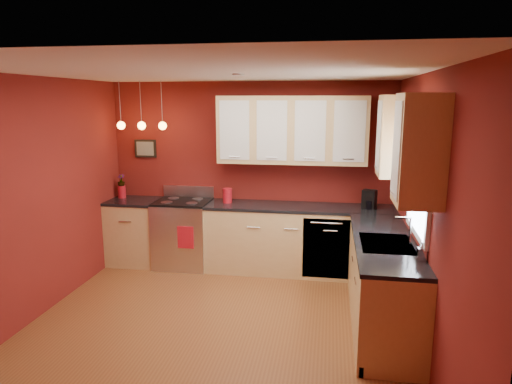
% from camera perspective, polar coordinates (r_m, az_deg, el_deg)
% --- Properties ---
extents(floor, '(4.20, 4.20, 0.00)m').
position_cam_1_polar(floor, '(4.95, -5.09, -16.87)').
color(floor, brown).
rests_on(floor, ground).
extents(ceiling, '(4.00, 4.20, 0.02)m').
position_cam_1_polar(ceiling, '(4.37, -5.71, 14.72)').
color(ceiling, '#EEE6CF').
rests_on(ceiling, wall_back).
extents(wall_back, '(4.00, 0.02, 2.60)m').
position_cam_1_polar(wall_back, '(6.50, -0.72, 2.18)').
color(wall_back, maroon).
rests_on(wall_back, floor).
extents(wall_front, '(4.00, 0.02, 2.60)m').
position_cam_1_polar(wall_front, '(2.61, -17.34, -12.69)').
color(wall_front, maroon).
rests_on(wall_front, floor).
extents(wall_left, '(0.02, 4.20, 2.60)m').
position_cam_1_polar(wall_left, '(5.35, -26.60, -1.07)').
color(wall_left, maroon).
rests_on(wall_left, floor).
extents(wall_right, '(0.02, 4.20, 2.60)m').
position_cam_1_polar(wall_right, '(4.44, 20.52, -2.94)').
color(wall_right, maroon).
rests_on(wall_right, floor).
extents(base_cabinets_back_left, '(0.70, 0.60, 0.90)m').
position_cam_1_polar(base_cabinets_back_left, '(6.89, -14.84, -4.93)').
color(base_cabinets_back_left, tan).
rests_on(base_cabinets_back_left, floor).
extents(base_cabinets_back_right, '(2.54, 0.60, 0.90)m').
position_cam_1_polar(base_cabinets_back_right, '(6.32, 5.39, -6.07)').
color(base_cabinets_back_right, tan).
rests_on(base_cabinets_back_right, floor).
extents(base_cabinets_right, '(0.60, 2.10, 0.90)m').
position_cam_1_polar(base_cabinets_right, '(5.07, 15.48, -10.95)').
color(base_cabinets_right, tan).
rests_on(base_cabinets_right, floor).
extents(counter_back_left, '(0.70, 0.62, 0.04)m').
position_cam_1_polar(counter_back_left, '(6.78, -15.04, -1.11)').
color(counter_back_left, black).
rests_on(counter_back_left, base_cabinets_back_left).
extents(counter_back_right, '(2.54, 0.62, 0.04)m').
position_cam_1_polar(counter_back_right, '(6.20, 5.47, -1.92)').
color(counter_back_right, black).
rests_on(counter_back_right, base_cabinets_back_right).
extents(counter_right, '(0.62, 2.10, 0.04)m').
position_cam_1_polar(counter_right, '(4.92, 15.77, -5.87)').
color(counter_right, black).
rests_on(counter_right, base_cabinets_right).
extents(gas_range, '(0.76, 0.64, 1.11)m').
position_cam_1_polar(gas_range, '(6.62, -9.05, -5.07)').
color(gas_range, silver).
rests_on(gas_range, floor).
extents(dishwasher_front, '(0.60, 0.02, 0.80)m').
position_cam_1_polar(dishwasher_front, '(6.03, 8.72, -7.01)').
color(dishwasher_front, silver).
rests_on(dishwasher_front, base_cabinets_back_right).
extents(sink, '(0.50, 0.70, 0.33)m').
position_cam_1_polar(sink, '(4.78, 15.99, -6.45)').
color(sink, gray).
rests_on(sink, counter_right).
extents(window, '(0.06, 1.02, 1.22)m').
position_cam_1_polar(window, '(4.65, 19.85, 2.62)').
color(window, white).
rests_on(window, wall_right).
extents(upper_cabinets_back, '(2.00, 0.35, 0.90)m').
position_cam_1_polar(upper_cabinets_back, '(6.18, 4.52, 7.73)').
color(upper_cabinets_back, tan).
rests_on(upper_cabinets_back, wall_back).
extents(upper_cabinets_right, '(0.35, 1.95, 0.90)m').
position_cam_1_polar(upper_cabinets_right, '(4.62, 18.18, 5.95)').
color(upper_cabinets_right, tan).
rests_on(upper_cabinets_right, wall_right).
extents(wall_picture, '(0.32, 0.03, 0.26)m').
position_cam_1_polar(wall_picture, '(6.88, -13.64, 5.31)').
color(wall_picture, black).
rests_on(wall_picture, wall_back).
extents(pendant_lights, '(0.71, 0.11, 0.66)m').
position_cam_1_polar(pendant_lights, '(6.51, -14.10, 8.12)').
color(pendant_lights, gray).
rests_on(pendant_lights, ceiling).
extents(red_canister, '(0.13, 0.13, 0.20)m').
position_cam_1_polar(red_canister, '(6.35, -3.60, -0.44)').
color(red_canister, '#B3131E').
rests_on(red_canister, counter_back_right).
extents(red_vase, '(0.11, 0.11, 0.18)m').
position_cam_1_polar(red_vase, '(6.94, -16.43, 0.03)').
color(red_vase, '#B3131E').
rests_on(red_vase, counter_back_left).
extents(flowers, '(0.11, 0.11, 0.19)m').
position_cam_1_polar(flowers, '(6.91, -16.50, 1.36)').
color(flowers, '#B3131E').
rests_on(flowers, red_vase).
extents(coffee_maker, '(0.21, 0.21, 0.25)m').
position_cam_1_polar(coffee_maker, '(6.18, 13.98, -0.97)').
color(coffee_maker, black).
rests_on(coffee_maker, counter_back_right).
extents(soap_pump, '(0.08, 0.08, 0.18)m').
position_cam_1_polar(soap_pump, '(4.35, 20.02, -6.93)').
color(soap_pump, silver).
rests_on(soap_pump, counter_right).
extents(dish_towel, '(0.22, 0.02, 0.31)m').
position_cam_1_polar(dish_towel, '(6.27, -8.81, -5.64)').
color(dish_towel, '#B3131E').
rests_on(dish_towel, gas_range).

